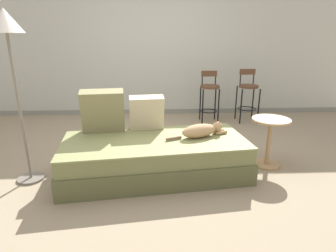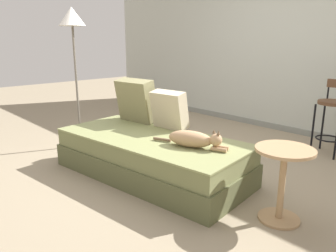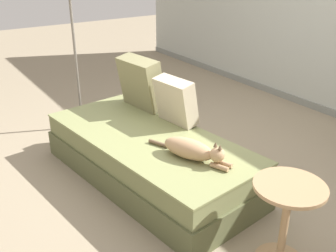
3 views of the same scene
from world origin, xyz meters
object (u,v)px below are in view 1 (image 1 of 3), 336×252
at_px(couch, 155,157).
at_px(throw_pillow_middle, 147,113).
at_px(floor_lamp, 8,39).
at_px(bar_stool_by_doorway, 248,93).
at_px(cat, 202,130).
at_px(bar_stool_near_window, 210,93).
at_px(side_table, 269,135).
at_px(throw_pillow_corner, 103,111).

bearing_deg(couch, throw_pillow_middle, 105.21).
relative_size(throw_pillow_middle, floor_lamp, 0.24).
height_order(bar_stool_by_doorway, floor_lamp, floor_lamp).
bearing_deg(cat, floor_lamp, -175.92).
xyz_separation_m(throw_pillow_middle, bar_stool_near_window, (1.07, 1.67, -0.10)).
bearing_deg(side_table, bar_stool_by_doorway, 80.23).
height_order(couch, throw_pillow_middle, throw_pillow_middle).
relative_size(couch, bar_stool_near_window, 2.34).
distance_m(throw_pillow_corner, bar_stool_near_window, 2.35).
height_order(throw_pillow_corner, side_table, throw_pillow_corner).
relative_size(throw_pillow_middle, bar_stool_by_doorway, 0.46).
bearing_deg(bar_stool_by_doorway, throw_pillow_corner, -142.56).
bearing_deg(couch, throw_pillow_corner, 154.58).
distance_m(couch, bar_stool_by_doorway, 2.64).
distance_m(throw_pillow_corner, cat, 1.16).
bearing_deg(side_table, throw_pillow_corner, 176.61).
relative_size(side_table, floor_lamp, 0.34).
height_order(couch, bar_stool_near_window, bar_stool_near_window).
bearing_deg(throw_pillow_corner, throw_pillow_middle, 7.09).
xyz_separation_m(couch, floor_lamp, (-1.36, -0.07, 1.27)).
height_order(couch, throw_pillow_corner, throw_pillow_corner).
height_order(throw_pillow_corner, throw_pillow_middle, throw_pillow_corner).
bearing_deg(floor_lamp, throw_pillow_middle, 18.10).
height_order(cat, bar_stool_by_doorway, bar_stool_by_doorway).
bearing_deg(floor_lamp, couch, 2.90).
height_order(bar_stool_near_window, side_table, bar_stool_near_window).
distance_m(side_table, floor_lamp, 2.94).
xyz_separation_m(throw_pillow_middle, bar_stool_by_doorway, (1.77, 1.67, -0.11)).
relative_size(couch, bar_stool_by_doorway, 2.27).
distance_m(throw_pillow_middle, side_table, 1.48).
bearing_deg(bar_stool_near_window, floor_lamp, -138.25).
bearing_deg(couch, bar_stool_near_window, 64.20).
distance_m(throw_pillow_corner, side_table, 1.97).
height_order(throw_pillow_corner, bar_stool_near_window, throw_pillow_corner).
bearing_deg(throw_pillow_corner, side_table, -3.39).
bearing_deg(bar_stool_near_window, throw_pillow_corner, -132.17).
distance_m(throw_pillow_corner, bar_stool_by_doorway, 2.86).
height_order(couch, cat, cat).
relative_size(couch, floor_lamp, 1.21).
relative_size(throw_pillow_middle, bar_stool_near_window, 0.47).
distance_m(throw_pillow_middle, floor_lamp, 1.58).
height_order(throw_pillow_middle, bar_stool_by_doorway, bar_stool_by_doorway).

